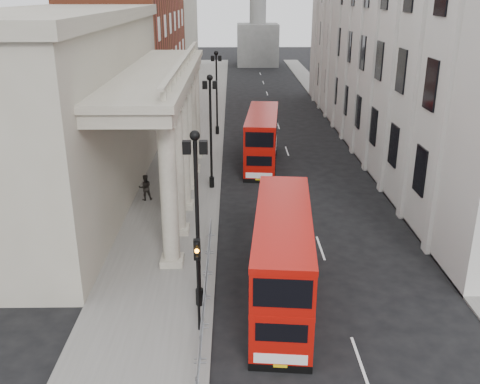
% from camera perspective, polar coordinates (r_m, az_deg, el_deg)
% --- Properties ---
extents(ground, '(260.00, 260.00, 0.00)m').
position_cam_1_polar(ground, '(22.34, -3.29, -17.61)').
color(ground, black).
rests_on(ground, ground).
extents(sidewalk_west, '(6.00, 140.00, 0.12)m').
position_cam_1_polar(sidewalk_west, '(49.66, -5.38, 4.40)').
color(sidewalk_west, slate).
rests_on(sidewalk_west, ground).
extents(sidewalk_east, '(3.00, 140.00, 0.12)m').
position_cam_1_polar(sidewalk_east, '(51.06, 13.46, 4.37)').
color(sidewalk_east, slate).
rests_on(sidewalk_east, ground).
extents(kerb, '(0.20, 140.00, 0.14)m').
position_cam_1_polar(kerb, '(49.50, -1.97, 4.44)').
color(kerb, slate).
rests_on(kerb, ground).
extents(portico_building, '(9.00, 28.00, 12.00)m').
position_cam_1_polar(portico_building, '(38.16, -18.46, 7.72)').
color(portico_building, '#9D9784').
rests_on(portico_building, ground).
extents(brick_building, '(9.00, 32.00, 22.00)m').
position_cam_1_polar(brick_building, '(66.61, -11.27, 17.77)').
color(brick_building, brown).
rests_on(brick_building, ground).
extents(west_building_far, '(9.00, 30.00, 20.00)m').
position_cam_1_polar(west_building_far, '(98.30, -7.91, 18.15)').
color(west_building_far, '#9D9784').
rests_on(west_building_far, ground).
extents(east_building, '(8.00, 55.00, 25.00)m').
position_cam_1_polar(east_building, '(51.80, 16.93, 18.29)').
color(east_building, beige).
rests_on(east_building, ground).
extents(lamp_post_south, '(1.05, 0.44, 8.32)m').
position_cam_1_polar(lamp_post_south, '(23.36, -4.61, -1.86)').
color(lamp_post_south, black).
rests_on(lamp_post_south, sidewalk_west).
extents(lamp_post_mid, '(1.05, 0.44, 8.32)m').
position_cam_1_polar(lamp_post_mid, '(38.62, -3.15, 7.22)').
color(lamp_post_mid, black).
rests_on(lamp_post_mid, sidewalk_west).
extents(lamp_post_north, '(1.05, 0.44, 8.32)m').
position_cam_1_polar(lamp_post_north, '(54.31, -2.51, 11.11)').
color(lamp_post_north, black).
rests_on(lamp_post_north, sidewalk_west).
extents(traffic_light, '(0.28, 0.33, 4.30)m').
position_cam_1_polar(traffic_light, '(22.31, -4.54, -8.13)').
color(traffic_light, black).
rests_on(traffic_light, sidewalk_west).
extents(crowd_barriers, '(0.50, 18.75, 1.10)m').
position_cam_1_polar(crowd_barriers, '(23.77, -3.97, -13.01)').
color(crowd_barriers, gray).
rests_on(crowd_barriers, sidewalk_west).
extents(bus_near, '(3.45, 10.58, 4.49)m').
position_cam_1_polar(bus_near, '(24.90, 4.54, -6.89)').
color(bus_near, '#AC0E07').
rests_on(bus_near, ground).
extents(bus_far, '(3.41, 10.36, 4.39)m').
position_cam_1_polar(bus_far, '(45.29, 2.37, 5.82)').
color(bus_far, '#A40D07').
rests_on(bus_far, ground).
extents(pedestrian_a, '(0.84, 0.77, 1.92)m').
position_cam_1_polar(pedestrian_a, '(36.50, -8.02, -0.04)').
color(pedestrian_a, black).
rests_on(pedestrian_a, sidewalk_west).
extents(pedestrian_b, '(1.06, 0.92, 1.84)m').
position_cam_1_polar(pedestrian_b, '(37.77, -10.08, 0.49)').
color(pedestrian_b, '#292520').
rests_on(pedestrian_b, sidewalk_west).
extents(pedestrian_c, '(0.95, 0.63, 1.93)m').
position_cam_1_polar(pedestrian_c, '(41.36, -5.78, 2.55)').
color(pedestrian_c, black).
rests_on(pedestrian_c, sidewalk_west).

